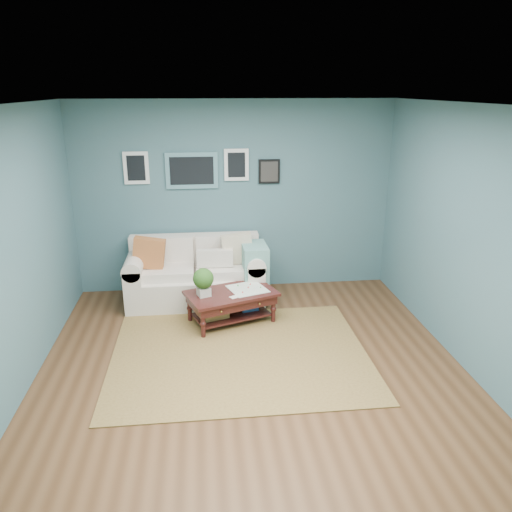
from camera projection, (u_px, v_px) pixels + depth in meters
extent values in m
plane|color=brown|center=(254.00, 376.00, 5.18)|extent=(5.00, 5.00, 0.00)
plane|color=white|center=(253.00, 105.00, 4.31)|extent=(5.00, 5.00, 0.00)
cube|color=#40666F|center=(235.00, 198.00, 7.10)|extent=(4.50, 0.02, 2.70)
cube|color=#40666F|center=(308.00, 416.00, 2.39)|extent=(4.50, 0.02, 2.70)
cube|color=#40666F|center=(6.00, 261.00, 4.51)|extent=(0.02, 5.00, 2.70)
cube|color=#40666F|center=(477.00, 245.00, 4.98)|extent=(0.02, 5.00, 2.70)
cube|color=slate|center=(192.00, 171.00, 6.88)|extent=(0.72, 0.03, 0.50)
cube|color=black|center=(192.00, 171.00, 6.86)|extent=(0.60, 0.01, 0.38)
cube|color=white|center=(136.00, 168.00, 6.79)|extent=(0.34, 0.03, 0.44)
cube|color=white|center=(236.00, 165.00, 6.92)|extent=(0.34, 0.03, 0.44)
cube|color=black|center=(269.00, 171.00, 7.00)|extent=(0.30, 0.03, 0.34)
cube|color=brown|center=(240.00, 354.00, 5.59)|extent=(2.84, 2.27, 0.01)
cube|color=#F0E1CE|center=(196.00, 288.00, 6.92)|extent=(1.38, 0.85, 0.41)
cube|color=#F0E1CE|center=(195.00, 250.00, 7.09)|extent=(1.81, 0.21, 0.47)
cube|color=#F0E1CE|center=(136.00, 283.00, 6.81)|extent=(0.23, 0.85, 0.60)
cube|color=#F0E1CE|center=(254.00, 279.00, 6.98)|extent=(0.23, 0.85, 0.60)
cylinder|color=#F0E1CE|center=(135.00, 263.00, 6.71)|extent=(0.25, 0.85, 0.25)
cylinder|color=#F0E1CE|center=(254.00, 258.00, 6.88)|extent=(0.25, 0.85, 0.25)
cube|color=#F0E1CE|center=(168.00, 272.00, 6.74)|extent=(0.70, 0.54, 0.13)
cube|color=#F0E1CE|center=(222.00, 270.00, 6.82)|extent=(0.70, 0.54, 0.13)
cube|color=#F0E1CE|center=(168.00, 249.00, 6.92)|extent=(0.70, 0.12, 0.35)
cube|color=#F0E1CE|center=(221.00, 247.00, 7.00)|extent=(0.70, 0.12, 0.35)
cube|color=#D15E2C|center=(149.00, 253.00, 6.64)|extent=(0.47, 0.17, 0.46)
cube|color=#F2E1C9|center=(237.00, 248.00, 6.83)|extent=(0.46, 0.17, 0.45)
cube|color=beige|center=(215.00, 258.00, 6.71)|extent=(0.49, 0.12, 0.23)
cube|color=#6AA097|center=(254.00, 272.00, 6.82)|extent=(0.33, 0.53, 0.78)
cube|color=black|center=(231.00, 293.00, 6.25)|extent=(1.24, 0.96, 0.04)
cube|color=black|center=(231.00, 299.00, 6.27)|extent=(1.15, 0.87, 0.11)
cube|color=black|center=(231.00, 314.00, 6.34)|extent=(1.03, 0.76, 0.02)
sphere|color=gold|center=(221.00, 311.00, 5.92)|extent=(0.03, 0.03, 0.03)
sphere|color=gold|center=(260.00, 304.00, 6.13)|extent=(0.03, 0.03, 0.03)
cylinder|color=black|center=(203.00, 323.00, 5.91)|extent=(0.05, 0.05, 0.37)
cylinder|color=black|center=(273.00, 309.00, 6.30)|extent=(0.05, 0.05, 0.37)
cylinder|color=black|center=(190.00, 308.00, 6.33)|extent=(0.05, 0.05, 0.37)
cylinder|color=black|center=(256.00, 295.00, 6.72)|extent=(0.05, 0.05, 0.37)
cube|color=silver|center=(204.00, 292.00, 6.12)|extent=(0.19, 0.19, 0.11)
sphere|color=#2A5116|center=(203.00, 278.00, 6.07)|extent=(0.25, 0.25, 0.25)
cube|color=white|center=(248.00, 289.00, 6.34)|extent=(0.56, 0.56, 0.01)
cube|color=#9E7F47|center=(215.00, 310.00, 6.22)|extent=(0.36, 0.31, 0.18)
cube|color=#244F8D|center=(249.00, 306.00, 6.44)|extent=(0.26, 0.23, 0.10)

